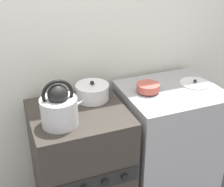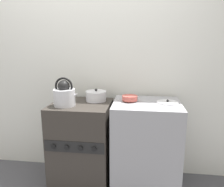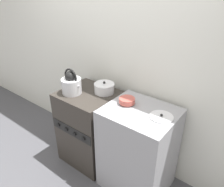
{
  "view_description": "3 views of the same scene",
  "coord_description": "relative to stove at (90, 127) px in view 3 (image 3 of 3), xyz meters",
  "views": [
    {
      "loc": [
        -0.41,
        -1.35,
        1.9
      ],
      "look_at": [
        0.22,
        0.27,
        1.0
      ],
      "focal_mm": 50.0,
      "sensor_mm": 36.0,
      "label": 1
    },
    {
      "loc": [
        0.6,
        -1.82,
        1.5
      ],
      "look_at": [
        0.33,
        0.25,
        1.03
      ],
      "focal_mm": 35.0,
      "sensor_mm": 36.0,
      "label": 2
    },
    {
      "loc": [
        1.51,
        -1.22,
        2.02
      ],
      "look_at": [
        0.31,
        0.32,
        0.99
      ],
      "focal_mm": 35.0,
      "sensor_mm": 36.0,
      "label": 3
    }
  ],
  "objects": [
    {
      "name": "cooking_pot",
      "position": [
        0.14,
        0.12,
        0.51
      ],
      "size": [
        0.22,
        0.22,
        0.13
      ],
      "color": "silver",
      "rests_on": "stove"
    },
    {
      "name": "ground_plane",
      "position": [
        0.0,
        -0.28,
        -0.46
      ],
      "size": [
        12.0,
        12.0,
        0.0
      ],
      "primitive_type": "plane",
      "color": "#4C4C51"
    },
    {
      "name": "kettle",
      "position": [
        -0.13,
        -0.1,
        0.56
      ],
      "size": [
        0.26,
        0.21,
        0.28
      ],
      "color": "silver",
      "rests_on": "stove"
    },
    {
      "name": "loose_pot_lid",
      "position": [
        0.87,
        0.02,
        0.49
      ],
      "size": [
        0.21,
        0.21,
        0.03
      ],
      "color": "silver",
      "rests_on": "counter"
    },
    {
      "name": "wall_back",
      "position": [
        0.0,
        0.37,
        0.79
      ],
      "size": [
        7.0,
        0.06,
        2.5
      ],
      "color": "silver",
      "rests_on": "ground_plane"
    },
    {
      "name": "enamel_bowl",
      "position": [
        0.5,
        0.03,
        0.52
      ],
      "size": [
        0.16,
        0.16,
        0.06
      ],
      "color": "#B75147",
      "rests_on": "counter"
    },
    {
      "name": "stove",
      "position": [
        0.0,
        0.0,
        0.0
      ],
      "size": [
        0.6,
        0.58,
        0.91
      ],
      "color": "#332D28",
      "rests_on": "ground_plane"
    },
    {
      "name": "counter",
      "position": [
        0.67,
        0.01,
        0.02
      ],
      "size": [
        0.66,
        0.58,
        0.94
      ],
      "color": "#99999E",
      "rests_on": "ground_plane"
    }
  ]
}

